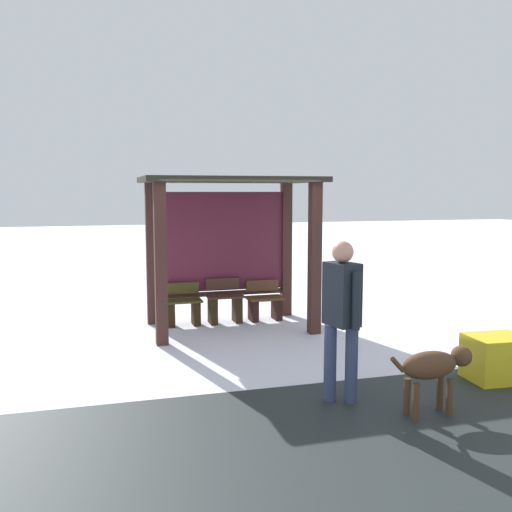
# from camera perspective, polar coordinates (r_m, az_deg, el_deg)

# --- Properties ---
(ground_plane) EXTENTS (60.00, 60.00, 0.00)m
(ground_plane) POSITION_cam_1_polar(r_m,az_deg,el_deg) (9.70, -2.60, -7.30)
(ground_plane) COLOR white
(bus_shelter) EXTENTS (2.89, 1.85, 2.56)m
(bus_shelter) POSITION_cam_1_polar(r_m,az_deg,el_deg) (9.63, -2.96, 3.56)
(bus_shelter) COLOR #402520
(bus_shelter) RESTS_ON ground
(bench_left_inside) EXTENTS (0.64, 0.38, 0.73)m
(bench_left_inside) POSITION_cam_1_polar(r_m,az_deg,el_deg) (9.91, -7.40, -5.30)
(bench_left_inside) COLOR #433C17
(bench_left_inside) RESTS_ON ground
(bench_center_inside) EXTENTS (0.64, 0.41, 0.77)m
(bench_center_inside) POSITION_cam_1_polar(r_m,az_deg,el_deg) (10.04, -3.18, -4.99)
(bench_center_inside) COLOR #482C23
(bench_center_inside) RESTS_ON ground
(bench_right_inside) EXTENTS (0.64, 0.39, 0.71)m
(bench_right_inside) POSITION_cam_1_polar(r_m,az_deg,el_deg) (10.23, 0.89, -4.91)
(bench_right_inside) COLOR brown
(bench_right_inside) RESTS_ON ground
(person_walking) EXTENTS (0.37, 0.58, 1.79)m
(person_walking) POSITION_cam_1_polar(r_m,az_deg,el_deg) (6.24, 8.67, -5.33)
(person_walking) COLOR #1E252D
(person_walking) RESTS_ON ground
(dog) EXTENTS (0.97, 0.29, 0.70)m
(dog) POSITION_cam_1_polar(r_m,az_deg,el_deg) (6.25, 17.59, -10.69)
(dog) COLOR #503621
(dog) RESTS_ON ground
(road_strip) EXTENTS (36.00, 4.13, 0.01)m
(road_strip) POSITION_cam_1_polar(r_m,az_deg,el_deg) (5.19, 11.30, -20.19)
(road_strip) COLOR #262D2D
(road_strip) RESTS_ON ground
(grit_bin) EXTENTS (0.73, 0.60, 0.55)m
(grit_bin) POSITION_cam_1_polar(r_m,az_deg,el_deg) (7.66, 23.19, -9.49)
(grit_bin) COLOR yellow
(grit_bin) RESTS_ON ground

